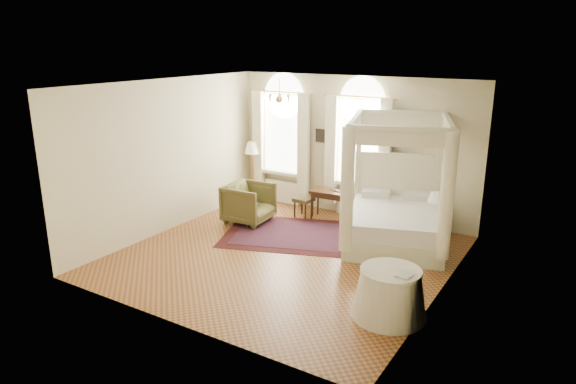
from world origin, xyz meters
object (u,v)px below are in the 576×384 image
Objects in this scene: stool at (304,201)px; canopy_bed at (395,216)px; armchair at (249,203)px; floor_lamp at (252,151)px; writing_desk at (331,195)px; nightstand at (433,222)px; side_table at (390,293)px; coffee_table at (240,207)px.

canopy_bed is at bearing -11.58° from stool.
floor_lamp is at bearing 28.80° from armchair.
writing_desk is 0.96× the size of armchair.
canopy_bed reaches higher than writing_desk.
canopy_bed is 3.38m from armchair.
armchair is at bearing -132.30° from stool.
canopy_bed is 1.94m from writing_desk.
floor_lamp is at bearing 166.97° from canopy_bed.
nightstand is at bearing 7.76° from writing_desk.
canopy_bed is 5.33× the size of nightstand.
stool is at bearing -14.94° from floor_lamp.
stool is at bearing -164.77° from writing_desk.
canopy_bed reaches higher than nightstand.
side_table is (0.98, -2.84, -0.22)m from canopy_bed.
nightstand is at bearing -72.68° from armchair.
coffee_table is 0.60× the size of side_table.
armchair is (-3.85, -1.47, 0.18)m from nightstand.
armchair is at bearing -57.59° from floor_lamp.
writing_desk is (-2.32, -0.32, 0.32)m from nightstand.
writing_desk is at bearing 159.65° from canopy_bed.
nightstand is 3.86m from side_table.
writing_desk is 2.59m from floor_lamp.
side_table is at bearing -25.98° from coffee_table.
writing_desk is 4.50m from side_table.
floor_lamp is at bearing 172.67° from writing_desk.
canopy_bed reaches higher than armchair.
stool is 2.11m from floor_lamp.
nightstand is at bearing 62.78° from canopy_bed.
coffee_table is at bearing -168.59° from canopy_bed.
stool is at bearing 168.42° from canopy_bed.
writing_desk is 2.12m from coffee_table.
nightstand is at bearing 9.38° from stool.
floor_lamp is (-0.85, 1.68, 0.93)m from coffee_table.
canopy_bed is 3.01m from side_table.
armchair is at bearing 67.25° from coffee_table.
canopy_bed is 6.16× the size of stool.
writing_desk reaches higher than stool.
writing_desk is (-1.82, 0.67, -0.00)m from canopy_bed.
side_table reaches higher than nightstand.
nightstand is 4.28m from coffee_table.
canopy_bed is at bearing 11.41° from coffee_table.
coffee_table is at bearing -129.48° from stool.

